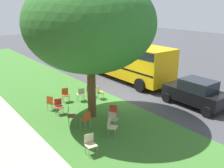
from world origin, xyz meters
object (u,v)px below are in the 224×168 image
at_px(chair_0, 81,93).
at_px(chair_5, 59,105).
at_px(chair_4, 114,111).
at_px(parked_car, 196,93).
at_px(school_bus, 118,56).
at_px(chair_6, 86,118).
at_px(chair_10, 113,118).
at_px(chair_2, 65,94).
at_px(chair_8, 51,102).
at_px(chair_1, 99,91).
at_px(chair_9, 90,89).
at_px(chair_11, 111,125).
at_px(chair_7, 90,143).
at_px(street_tree, 90,24).
at_px(chair_3, 70,115).

distance_m(chair_0, chair_5, 2.16).
relative_size(chair_4, parked_car, 0.24).
bearing_deg(school_bus, chair_6, 131.85).
bearing_deg(chair_10, chair_2, 2.27).
bearing_deg(chair_8, chair_5, -169.98).
bearing_deg(chair_1, chair_9, 23.01).
bearing_deg(chair_4, chair_1, -21.24).
bearing_deg(chair_11, school_bus, -40.53).
xyz_separation_m(chair_6, chair_7, (-2.03, 1.07, 0.00)).
xyz_separation_m(street_tree, chair_1, (1.89, -1.78, -4.37)).
xyz_separation_m(chair_0, chair_6, (-3.27, 1.65, 0.00)).
height_order(chair_7, chair_9, same).
distance_m(chair_4, chair_10, 0.90).
bearing_deg(chair_5, chair_4, -142.08).
xyz_separation_m(chair_11, parked_car, (-0.18, -6.12, 0.32)).
bearing_deg(chair_8, chair_6, -171.93).
bearing_deg(school_bus, street_tree, 131.20).
distance_m(chair_8, chair_10, 4.14).
height_order(chair_11, parked_car, parked_car).
relative_size(chair_7, chair_9, 1.00).
bearing_deg(chair_4, chair_10, 139.50).
bearing_deg(school_bus, chair_8, 113.53).
distance_m(street_tree, chair_7, 5.73).
bearing_deg(chair_11, chair_7, 113.56).
xyz_separation_m(chair_7, chair_8, (5.10, -0.64, 0.00)).
relative_size(chair_0, chair_10, 1.00).
bearing_deg(street_tree, chair_7, 145.69).
bearing_deg(chair_9, chair_0, 111.55).
xyz_separation_m(street_tree, parked_car, (-2.55, -5.62, -4.05)).
distance_m(chair_2, chair_10, 4.58).
distance_m(street_tree, chair_11, 5.00).
bearing_deg(chair_2, chair_5, 140.82).
distance_m(chair_4, chair_5, 3.13).
distance_m(street_tree, chair_6, 4.61).
relative_size(chair_0, parked_car, 0.24).
xyz_separation_m(chair_2, chair_3, (-2.91, 1.24, 0.00)).
bearing_deg(parked_car, chair_4, 74.39).
bearing_deg(chair_0, chair_5, 114.81).
bearing_deg(chair_1, chair_11, 151.89).
xyz_separation_m(street_tree, chair_4, (-1.14, -0.60, -4.37)).
bearing_deg(school_bus, chair_9, 120.91).
height_order(chair_6, chair_8, same).
height_order(chair_2, chair_10, same).
height_order(chair_1, chair_7, same).
height_order(chair_5, chair_7, same).
distance_m(chair_9, school_bus, 5.49).
xyz_separation_m(chair_2, chair_7, (-5.81, 1.92, 0.00)).
bearing_deg(chair_5, parked_car, -119.14).
xyz_separation_m(chair_9, chair_10, (-4.40, 1.47, 0.00)).
relative_size(chair_9, parked_car, 0.24).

